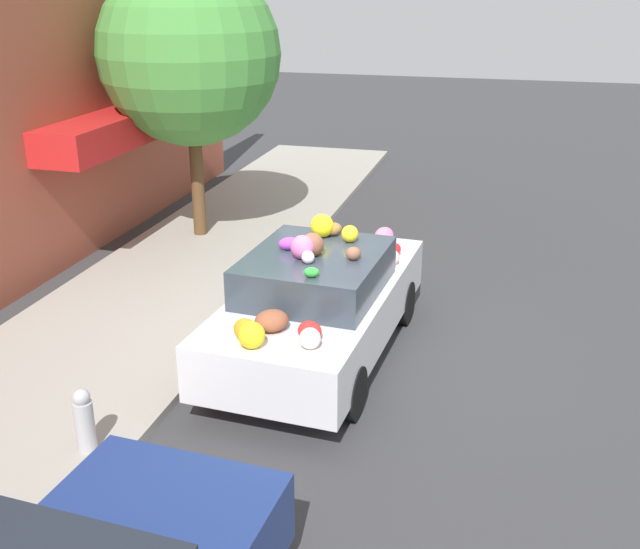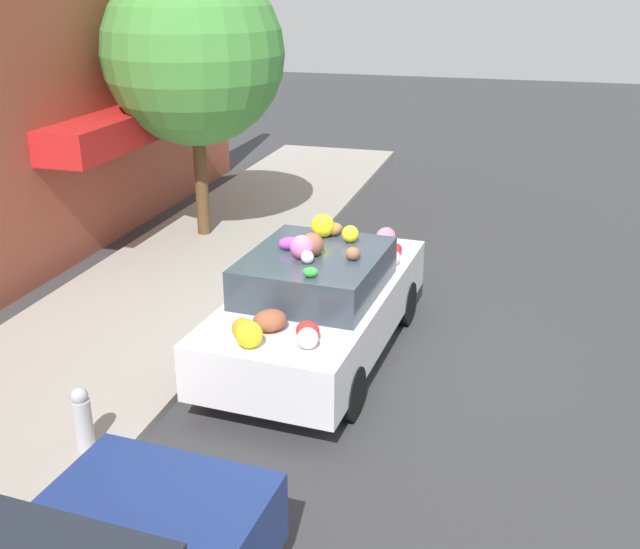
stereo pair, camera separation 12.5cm
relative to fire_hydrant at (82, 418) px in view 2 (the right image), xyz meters
name	(u,v)px [view 2 (the right image)]	position (x,y,z in m)	size (l,w,h in m)	color
ground_plane	(306,352)	(2.84, -1.53, -0.46)	(60.00, 60.00, 0.00)	#38383A
sidewalk_curb	(125,324)	(2.84, 1.17, -0.40)	(24.00, 3.20, 0.11)	#9E998E
street_tree	(194,54)	(6.77, 1.70, 2.94)	(3.19, 3.19, 4.89)	brown
fire_hydrant	(82,418)	(0.00, 0.00, 0.00)	(0.20, 0.20, 0.70)	#B2B2B7
art_car	(319,301)	(2.79, -1.72, 0.33)	(4.35, 2.06, 1.78)	silver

